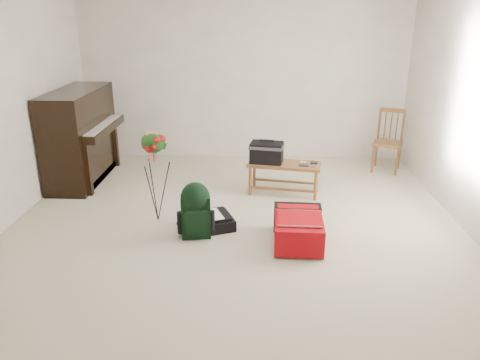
{
  "coord_description": "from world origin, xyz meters",
  "views": [
    {
      "loc": [
        0.24,
        -4.52,
        2.29
      ],
      "look_at": [
        0.05,
        0.35,
        0.47
      ],
      "focal_mm": 35.0,
      "sensor_mm": 36.0,
      "label": 1
    }
  ],
  "objects_px": {
    "piano": "(81,138)",
    "bench": "(272,157)",
    "flower_stand": "(155,177)",
    "black_duffel": "(208,221)",
    "dining_chair": "(387,141)",
    "green_backpack": "(195,208)",
    "red_suitcase": "(298,226)"
  },
  "relations": [
    {
      "from": "dining_chair",
      "to": "red_suitcase",
      "type": "xyz_separation_m",
      "value": [
        -1.47,
        -2.31,
        -0.28
      ]
    },
    {
      "from": "bench",
      "to": "red_suitcase",
      "type": "relative_size",
      "value": 1.33
    },
    {
      "from": "black_duffel",
      "to": "flower_stand",
      "type": "bearing_deg",
      "value": 141.12
    },
    {
      "from": "piano",
      "to": "green_backpack",
      "type": "height_order",
      "value": "piano"
    },
    {
      "from": "black_duffel",
      "to": "piano",
      "type": "bearing_deg",
      "value": 119.94
    },
    {
      "from": "green_backpack",
      "to": "flower_stand",
      "type": "relative_size",
      "value": 0.57
    },
    {
      "from": "dining_chair",
      "to": "flower_stand",
      "type": "bearing_deg",
      "value": -127.27
    },
    {
      "from": "piano",
      "to": "bench",
      "type": "relative_size",
      "value": 1.55
    },
    {
      "from": "bench",
      "to": "black_duffel",
      "type": "height_order",
      "value": "bench"
    },
    {
      "from": "dining_chair",
      "to": "flower_stand",
      "type": "xyz_separation_m",
      "value": [
        -3.02,
        -1.87,
        0.08
      ]
    },
    {
      "from": "piano",
      "to": "red_suitcase",
      "type": "relative_size",
      "value": 2.05
    },
    {
      "from": "piano",
      "to": "red_suitcase",
      "type": "bearing_deg",
      "value": -31.64
    },
    {
      "from": "black_duffel",
      "to": "flower_stand",
      "type": "height_order",
      "value": "flower_stand"
    },
    {
      "from": "piano",
      "to": "black_duffel",
      "type": "relative_size",
      "value": 2.39
    },
    {
      "from": "red_suitcase",
      "to": "green_backpack",
      "type": "relative_size",
      "value": 1.22
    },
    {
      "from": "green_backpack",
      "to": "dining_chair",
      "type": "bearing_deg",
      "value": 33.97
    },
    {
      "from": "bench",
      "to": "green_backpack",
      "type": "bearing_deg",
      "value": -113.58
    },
    {
      "from": "piano",
      "to": "bench",
      "type": "height_order",
      "value": "piano"
    },
    {
      "from": "piano",
      "to": "green_backpack",
      "type": "relative_size",
      "value": 2.49
    },
    {
      "from": "dining_chair",
      "to": "flower_stand",
      "type": "distance_m",
      "value": 3.55
    },
    {
      "from": "piano",
      "to": "dining_chair",
      "type": "bearing_deg",
      "value": 7.31
    },
    {
      "from": "piano",
      "to": "flower_stand",
      "type": "relative_size",
      "value": 1.41
    },
    {
      "from": "piano",
      "to": "flower_stand",
      "type": "xyz_separation_m",
      "value": [
        1.3,
        -1.31,
        -0.08
      ]
    },
    {
      "from": "red_suitcase",
      "to": "black_duffel",
      "type": "xyz_separation_m",
      "value": [
        -0.95,
        0.26,
        -0.08
      ]
    },
    {
      "from": "bench",
      "to": "dining_chair",
      "type": "xyz_separation_m",
      "value": [
        1.71,
        1.0,
        -0.06
      ]
    },
    {
      "from": "piano",
      "to": "dining_chair",
      "type": "distance_m",
      "value": 4.36
    },
    {
      "from": "piano",
      "to": "green_backpack",
      "type": "bearing_deg",
      "value": -43.57
    },
    {
      "from": "bench",
      "to": "dining_chair",
      "type": "relative_size",
      "value": 1.08
    },
    {
      "from": "black_duffel",
      "to": "green_backpack",
      "type": "distance_m",
      "value": 0.34
    },
    {
      "from": "red_suitcase",
      "to": "black_duffel",
      "type": "height_order",
      "value": "red_suitcase"
    },
    {
      "from": "dining_chair",
      "to": "red_suitcase",
      "type": "relative_size",
      "value": 1.23
    },
    {
      "from": "piano",
      "to": "flower_stand",
      "type": "height_order",
      "value": "piano"
    }
  ]
}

